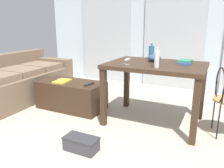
{
  "coord_description": "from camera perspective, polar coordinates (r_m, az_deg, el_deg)",
  "views": [
    {
      "loc": [
        0.91,
        -0.98,
        1.29
      ],
      "look_at": [
        -0.48,
        1.83,
        0.44
      ],
      "focal_mm": 35.92,
      "sensor_mm": 36.0,
      "label": 1
    }
  ],
  "objects": [
    {
      "name": "book_stack",
      "position": [
        2.98,
        18.08,
        5.39
      ],
      "size": [
        0.17,
        0.26,
        0.05
      ],
      "color": "#33519E",
      "rests_on": "craft_table"
    },
    {
      "name": "ground_plane",
      "position": [
        2.89,
        5.15,
        -11.38
      ],
      "size": [
        8.85,
        8.85,
        0.0
      ],
      "primitive_type": "plane",
      "color": "#B2A893"
    },
    {
      "name": "bottle_far",
      "position": [
        3.22,
        9.99,
        7.94
      ],
      "size": [
        0.07,
        0.07,
        0.22
      ],
      "color": "teal",
      "rests_on": "craft_table"
    },
    {
      "name": "bowl",
      "position": [
        3.03,
        10.75,
        6.54
      ],
      "size": [
        0.18,
        0.18,
        0.1
      ],
      "primitive_type": "ellipsoid",
      "color": "#2D4C7A",
      "rests_on": "craft_table"
    },
    {
      "name": "wall_back",
      "position": [
        4.75,
        15.81,
        15.34
      ],
      "size": [
        5.92,
        0.1,
        2.7
      ],
      "primitive_type": "cube",
      "color": "silver",
      "rests_on": "ground"
    },
    {
      "name": "magazine",
      "position": [
        3.49,
        -12.57,
        0.72
      ],
      "size": [
        0.23,
        0.29,
        0.02
      ],
      "primitive_type": "cube",
      "rotation": [
        0.0,
        0.0,
        0.12
      ],
      "color": "gold",
      "rests_on": "coffee_table"
    },
    {
      "name": "shoebox",
      "position": [
        2.44,
        -7.83,
        -14.81
      ],
      "size": [
        0.36,
        0.19,
        0.15
      ],
      "color": "#38383D",
      "rests_on": "ground"
    },
    {
      "name": "tv_remote_primary",
      "position": [
        3.25,
        -5.83,
        -0.04
      ],
      "size": [
        0.06,
        0.19,
        0.02
      ],
      "primitive_type": "cube",
      "rotation": [
        0.0,
        0.0,
        -0.12
      ],
      "color": "#232326",
      "rests_on": "coffee_table"
    },
    {
      "name": "couch",
      "position": [
        4.23,
        -22.92,
        0.58
      ],
      "size": [
        0.97,
        1.97,
        0.77
      ],
      "color": "brown",
      "rests_on": "ground"
    },
    {
      "name": "coffee_table",
      "position": [
        3.54,
        -10.3,
        -2.78
      ],
      "size": [
        1.02,
        0.51,
        0.43
      ],
      "color": "#382619",
      "rests_on": "ground"
    },
    {
      "name": "scissors",
      "position": [
        2.8,
        3.37,
        5.11
      ],
      "size": [
        0.11,
        0.1,
        0.0
      ],
      "color": "#9EA0A5",
      "rests_on": "craft_table"
    },
    {
      "name": "tv_remote_on_table",
      "position": [
        3.11,
        3.98,
        6.24
      ],
      "size": [
        0.07,
        0.15,
        0.02
      ],
      "primitive_type": "cube",
      "rotation": [
        0.0,
        0.0,
        0.13
      ],
      "color": "#B7B7B2",
      "rests_on": "craft_table"
    },
    {
      "name": "craft_table",
      "position": [
        2.93,
        11.01,
        3.01
      ],
      "size": [
        1.21,
        0.87,
        0.8
      ],
      "color": "#382619",
      "rests_on": "ground"
    },
    {
      "name": "bottle_near",
      "position": [
        2.6,
        11.35,
        6.28
      ],
      "size": [
        0.06,
        0.06,
        0.24
      ],
      "color": "beige",
      "rests_on": "craft_table"
    },
    {
      "name": "curtains",
      "position": [
        4.67,
        15.41,
        12.74
      ],
      "size": [
        4.21,
        0.03,
        2.27
      ],
      "color": "#B2B7BC",
      "rests_on": "ground"
    }
  ]
}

